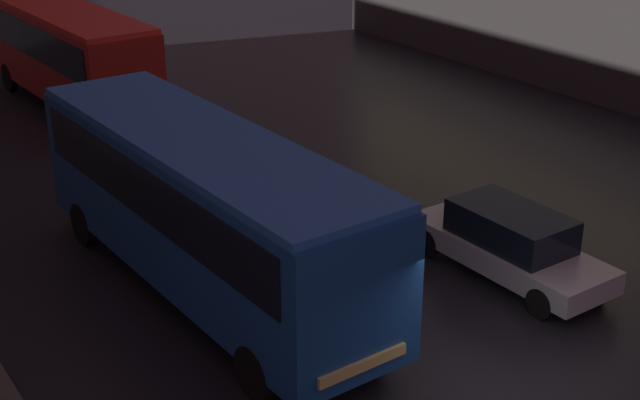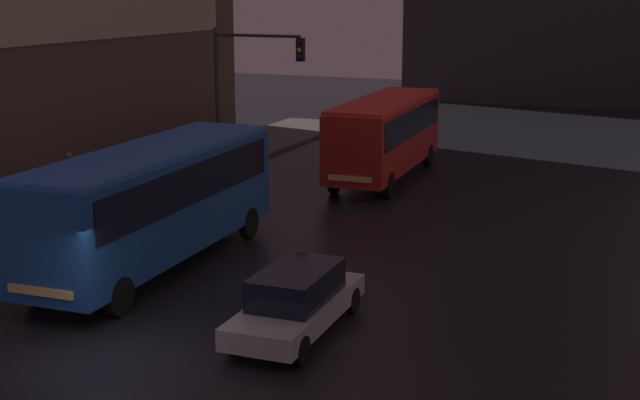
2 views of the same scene
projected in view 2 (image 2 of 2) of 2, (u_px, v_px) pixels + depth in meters
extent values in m
plane|color=black|center=(105.00, 360.00, 19.17)|extent=(120.00, 120.00, 0.00)
cube|color=#56514C|center=(62.00, 212.00, 31.49)|extent=(4.00, 48.00, 0.15)
cube|color=beige|center=(71.00, 20.00, 37.76)|extent=(0.24, 24.71, 1.80)
cube|color=#194793|center=(154.00, 202.00, 25.09)|extent=(2.91, 10.31, 2.75)
cube|color=black|center=(153.00, 181.00, 24.95)|extent=(2.95, 9.49, 1.10)
cube|color=blue|center=(152.00, 151.00, 24.76)|extent=(2.86, 10.10, 0.16)
cube|color=#F4CC72|center=(41.00, 292.00, 20.65)|extent=(1.80, 0.16, 0.20)
cylinder|color=black|center=(119.00, 297.00, 21.64)|extent=(0.28, 1.01, 1.00)
cylinder|color=black|center=(39.00, 285.00, 22.45)|extent=(0.28, 1.01, 1.00)
cylinder|color=black|center=(249.00, 223.00, 28.40)|extent=(0.28, 1.01, 1.00)
cylinder|color=black|center=(183.00, 216.00, 29.21)|extent=(0.28, 1.01, 1.00)
cube|color=#AD1E19|center=(385.00, 135.00, 36.90)|extent=(2.79, 9.42, 2.65)
cube|color=black|center=(385.00, 121.00, 36.76)|extent=(2.81, 8.68, 1.10)
cube|color=red|center=(386.00, 101.00, 36.57)|extent=(2.73, 9.23, 0.16)
cube|color=#F4CC72|center=(350.00, 179.00, 32.83)|extent=(1.68, 0.17, 0.20)
cylinder|color=black|center=(389.00, 185.00, 33.87)|extent=(0.29, 1.01, 1.00)
cylinder|color=black|center=(334.00, 181.00, 34.60)|extent=(0.29, 1.01, 1.00)
cylinder|color=black|center=(428.00, 155.00, 39.83)|extent=(0.29, 1.01, 1.00)
cylinder|color=black|center=(381.00, 152.00, 40.56)|extent=(0.29, 1.01, 1.00)
cube|color=#B7B7BC|center=(297.00, 310.00, 20.62)|extent=(1.83, 4.75, 0.50)
cube|color=black|center=(296.00, 284.00, 20.48)|extent=(1.53, 2.62, 0.73)
cylinder|color=black|center=(301.00, 350.00, 18.90)|extent=(0.21, 0.64, 0.64)
cylinder|color=black|center=(234.00, 340.00, 19.46)|extent=(0.21, 0.64, 0.64)
cylinder|color=black|center=(352.00, 300.00, 21.90)|extent=(0.21, 0.64, 0.64)
cylinder|color=black|center=(293.00, 293.00, 22.46)|extent=(0.21, 0.64, 0.64)
cylinder|color=black|center=(69.00, 189.00, 32.74)|extent=(0.14, 0.14, 0.87)
cylinder|color=black|center=(73.00, 190.00, 32.67)|extent=(0.14, 0.14, 0.87)
cylinder|color=#422319|center=(70.00, 168.00, 32.52)|extent=(0.57, 0.57, 0.73)
sphere|color=#8C664C|center=(69.00, 155.00, 32.41)|extent=(0.22, 0.22, 0.22)
cylinder|color=#2D2D2D|center=(217.00, 105.00, 36.38)|extent=(0.16, 0.16, 6.27)
cylinder|color=#2D2D2D|center=(257.00, 36.00, 35.03)|extent=(3.73, 0.12, 0.12)
cube|color=black|center=(301.00, 50.00, 34.45)|extent=(0.30, 0.24, 0.90)
sphere|color=#390706|center=(299.00, 43.00, 34.26)|extent=(0.18, 0.18, 0.18)
sphere|color=gold|center=(299.00, 50.00, 34.32)|extent=(0.18, 0.18, 0.18)
sphere|color=black|center=(299.00, 57.00, 34.39)|extent=(0.18, 0.18, 0.18)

